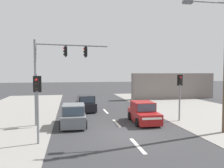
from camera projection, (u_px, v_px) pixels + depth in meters
ground_plane at (127, 135)px, 13.09m from camera, size 140.00×140.00×0.00m
lane_dash_near at (138, 146)px, 11.13m from camera, size 0.20×2.40×0.01m
lane_dash_mid at (117, 123)px, 16.03m from camera, size 0.20×2.40×0.01m
lane_dash_far at (106, 111)px, 20.93m from camera, size 0.20×2.40×0.01m
traffic_signal_mast at (55, 67)px, 15.47m from camera, size 5.26×0.74×6.00m
pedestal_signal_right_kerb at (180, 90)px, 16.72m from camera, size 0.44×0.29×3.56m
pedestal_signal_left_kerb at (37, 98)px, 11.26m from camera, size 0.43×0.31×3.56m
shopfront_wall_far at (173, 86)px, 30.78m from camera, size 12.00×1.00×3.60m
hatchback_receding_far at (143, 113)px, 16.28m from camera, size 1.87×3.69×1.53m
hatchback_oncoming_mid at (86, 104)px, 21.09m from camera, size 1.94×3.72×1.53m
hatchback_crossing_left at (74, 116)px, 15.29m from camera, size 1.86×3.68×1.53m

